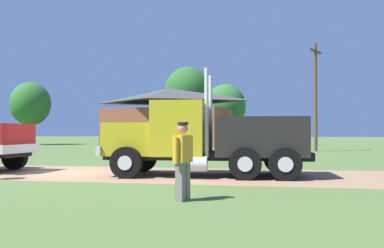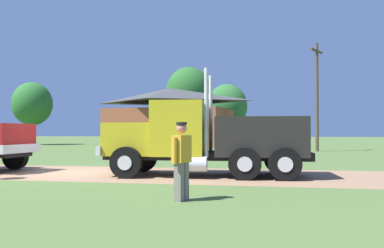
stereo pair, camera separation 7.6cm
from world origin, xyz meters
The scene contains 9 objects.
ground_plane centered at (0.00, 0.00, 0.00)m, with size 200.00×200.00×0.00m, color #4F6932.
dirt_track centered at (0.00, 0.00, 0.00)m, with size 120.00×5.17×0.01m, color #967152.
truck_foreground_white centered at (5.42, -0.13, 1.30)m, with size 7.31×2.98×3.65m.
visitor_walking_mid centered at (5.59, -5.22, 0.97)m, with size 0.40×0.62×1.77m.
shed_building centered at (-2.40, 27.04, 2.96)m, with size 13.61×9.99×6.12m.
utility_pole_near centered at (11.41, 18.12, 4.45)m, with size 1.15×2.01×8.40m.
tree_left centered at (-18.97, 27.92, 4.71)m, with size 4.53×4.53×7.21m.
tree_mid centered at (-1.22, 31.40, 6.05)m, with size 5.36×5.36×9.01m.
tree_right centered at (2.65, 37.11, 4.73)m, with size 5.19×5.19×7.60m.
Camera 1 is at (7.36, -14.04, 1.56)m, focal length 37.41 mm.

